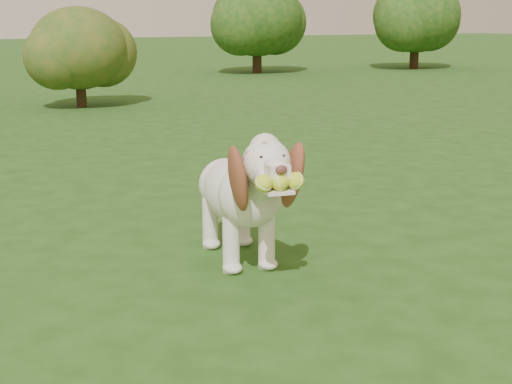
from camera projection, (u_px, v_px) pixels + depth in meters
name	position (u px, v px, depth m)	size (l,w,h in m)	color
ground	(169.00, 327.00, 2.73)	(80.00, 80.00, 0.00)	#1F3F12
dog	(242.00, 190.00, 3.36)	(0.45, 1.05, 0.68)	silver
shrub_c	(79.00, 48.00, 9.25)	(1.26, 1.26, 1.30)	#382314
shrub_h	(416.00, 15.00, 16.25)	(1.98, 1.98, 2.05)	#382314
shrub_f	(257.00, 18.00, 14.97)	(1.89, 1.89, 1.96)	#382314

